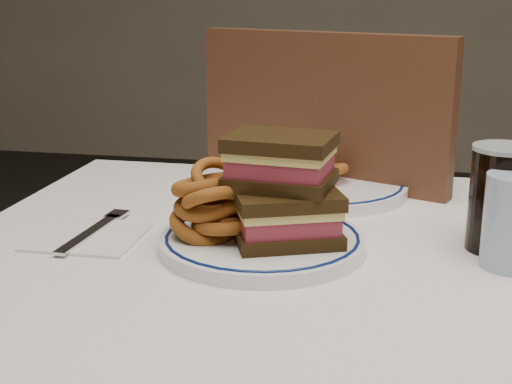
% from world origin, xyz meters
% --- Properties ---
extents(dining_table, '(1.27, 0.87, 0.75)m').
position_xyz_m(dining_table, '(0.00, 0.00, 0.64)').
color(dining_table, silver).
rests_on(dining_table, floor).
extents(chair_far, '(0.60, 0.60, 1.01)m').
position_xyz_m(chair_far, '(-0.13, 0.47, 0.55)').
color(chair_far, '#3F2214').
rests_on(chair_far, floor).
extents(main_plate, '(0.27, 0.27, 0.02)m').
position_xyz_m(main_plate, '(-0.21, 0.00, 0.76)').
color(main_plate, white).
rests_on(main_plate, dining_table).
extents(reuben_sandwich, '(0.16, 0.15, 0.13)m').
position_xyz_m(reuben_sandwich, '(-0.18, -0.00, 0.84)').
color(reuben_sandwich, black).
rests_on(reuben_sandwich, main_plate).
extents(onion_rings_main, '(0.12, 0.11, 0.12)m').
position_xyz_m(onion_rings_main, '(-0.27, -0.01, 0.81)').
color(onion_rings_main, brown).
rests_on(onion_rings_main, main_plate).
extents(ketchup_ramekin, '(0.05, 0.05, 0.03)m').
position_xyz_m(ketchup_ramekin, '(-0.23, 0.07, 0.78)').
color(ketchup_ramekin, silver).
rests_on(ketchup_ramekin, main_plate).
extents(beer_mug, '(0.12, 0.08, 0.14)m').
position_xyz_m(beer_mug, '(0.09, 0.06, 0.82)').
color(beer_mug, black).
rests_on(beer_mug, dining_table).
extents(far_plate, '(0.27, 0.27, 0.02)m').
position_xyz_m(far_plate, '(-0.16, 0.28, 0.76)').
color(far_plate, white).
rests_on(far_plate, dining_table).
extents(onion_rings_far, '(0.11, 0.11, 0.06)m').
position_xyz_m(onion_rings_far, '(-0.17, 0.27, 0.78)').
color(onion_rings_far, brown).
rests_on(onion_rings_far, far_plate).
extents(napkin_fork, '(0.14, 0.19, 0.01)m').
position_xyz_m(napkin_fork, '(-0.45, -0.00, 0.75)').
color(napkin_fork, silver).
rests_on(napkin_fork, dining_table).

